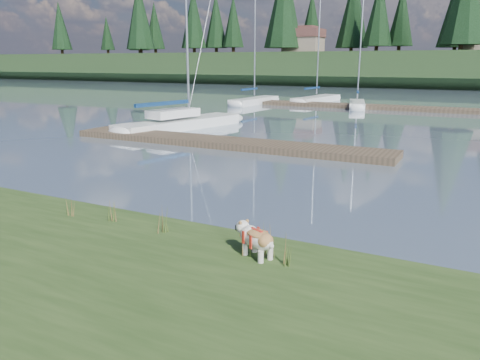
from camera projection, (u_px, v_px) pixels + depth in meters
The scene contains 21 objects.
ground at pixel (390, 109), 38.20m from camera, with size 200.00×200.00×0.00m, color slate.
ridge at pixel (440, 70), 74.65m from camera, with size 200.00×20.00×5.00m, color #1D3118.
bulldog at pixel (256, 238), 8.50m from camera, with size 0.99×0.69×0.59m.
sailboat_main at pixel (188, 121), 27.66m from camera, with size 3.95×9.66×13.58m.
dock_near at pixel (222, 142), 21.84m from camera, with size 16.00×2.00×0.30m, color #4C3D2C.
dock_far at pixel (416, 109), 37.28m from camera, with size 26.00×2.20×0.30m, color #4C3D2C.
sailboat_bg_0 at pixel (258, 100), 43.50m from camera, with size 2.06×7.74×11.13m.
sailboat_bg_1 at pixel (320, 98), 45.23m from camera, with size 2.78×8.48×12.39m.
sailboat_bg_2 at pixel (357, 104), 39.74m from camera, with size 2.62×6.12×9.26m.
weed_0 at pixel (112, 210), 10.42m from camera, with size 0.17×0.14×0.65m.
weed_1 at pixel (164, 222), 9.71m from camera, with size 0.17×0.14×0.57m.
weed_2 at pixel (267, 243), 8.45m from camera, with size 0.17×0.14×0.69m.
weed_3 at pixel (72, 204), 10.81m from camera, with size 0.17×0.14×0.66m.
weed_4 at pixel (246, 248), 8.59m from camera, with size 0.17×0.14×0.38m.
weed_5 at pixel (288, 252), 8.17m from camera, with size 0.17×0.14×0.61m.
mud_lip at pixel (148, 227), 10.95m from camera, with size 60.00×0.50×0.14m, color #33281C.
conifer_0 at pixel (139, 15), 91.34m from camera, with size 5.72×5.72×14.15m.
conifer_1 at pixel (216, 21), 88.48m from camera, with size 4.40×4.40×11.30m.
conifer_2 at pixel (284, 2), 78.69m from camera, with size 6.60×6.60×16.05m.
conifer_3 at pixel (379, 11), 75.94m from camera, with size 4.84×4.84×12.25m.
house_0 at pixel (304, 40), 80.62m from camera, with size 6.30×5.30×4.65m.
Camera 1 is at (6.64, -9.82, 3.83)m, focal length 35.00 mm.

